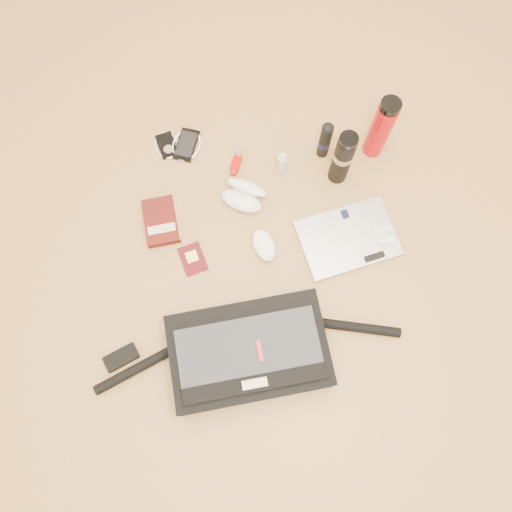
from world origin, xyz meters
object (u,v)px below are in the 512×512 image
thermos_red (381,128)px  laptop (348,238)px  thermos_black (343,158)px  messenger_bag (248,353)px  book (161,221)px

thermos_red → laptop: bearing=-104.8°
thermos_black → thermos_red: bearing=41.3°
messenger_bag → thermos_red: 0.88m
messenger_bag → book: size_ratio=4.99×
messenger_bag → thermos_black: 0.72m
thermos_red → book: bearing=-156.5°
book → thermos_red: size_ratio=0.69×
laptop → book: bearing=156.9°
laptop → thermos_black: thermos_black is taller
book → thermos_red: bearing=9.6°
book → thermos_black: (0.61, 0.21, 0.11)m
laptop → book: 0.65m
messenger_bag → book: bearing=113.1°
laptop → thermos_red: size_ratio=1.36×
thermos_black → thermos_red: thermos_red is taller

